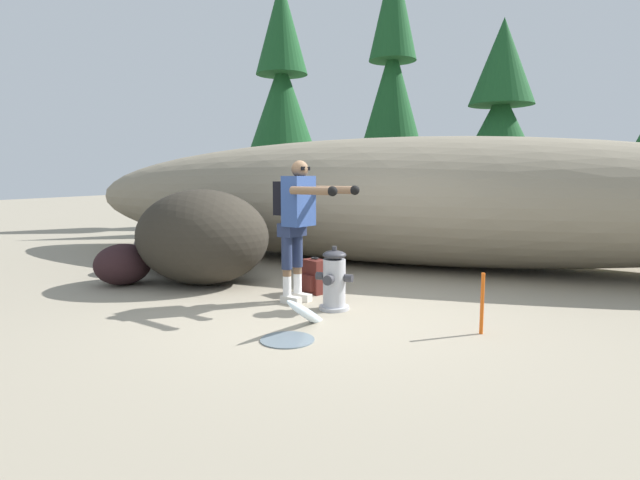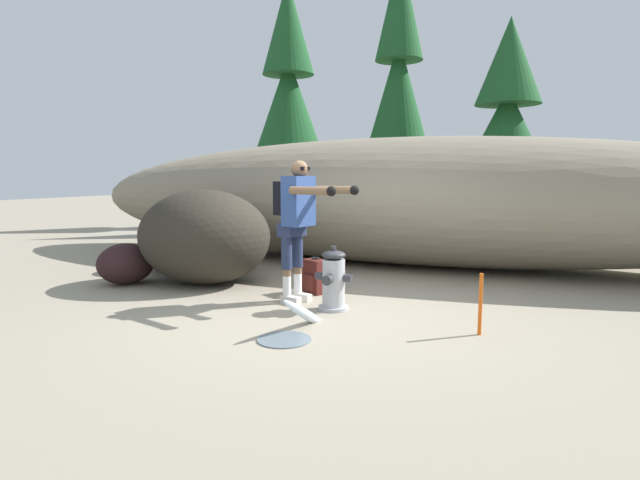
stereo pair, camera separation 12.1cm
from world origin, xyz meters
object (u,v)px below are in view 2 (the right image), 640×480
object	(u,v)px
boulder_large	(204,237)
fire_hydrant	(333,281)
spare_backpack	(315,277)
utility_worker	(298,214)
boulder_mid	(126,264)
boulder_outlier	(226,258)
boulder_small	(177,246)
survey_stake	(480,304)

from	to	relation	value
boulder_large	fire_hydrant	bearing A→B (deg)	-15.30
spare_backpack	utility_worker	bearing A→B (deg)	28.92
boulder_mid	boulder_outlier	xyz separation A→B (m)	(0.75, 1.38, -0.07)
boulder_small	boulder_outlier	xyz separation A→B (m)	(0.77, 0.24, -0.18)
boulder_large	boulder_outlier	distance (m)	1.04
boulder_large	boulder_mid	world-z (taller)	boulder_large
utility_worker	boulder_large	xyz separation A→B (m)	(-1.69, 0.47, -0.41)
spare_backpack	boulder_small	size ratio (longest dim) A/B	0.39
utility_worker	boulder_large	world-z (taller)	utility_worker
boulder_large	boulder_small	xyz separation A→B (m)	(-1.03, 0.67, -0.27)
survey_stake	boulder_mid	bearing A→B (deg)	174.74
boulder_small	fire_hydrant	bearing A→B (deg)	-21.49
fire_hydrant	boulder_outlier	world-z (taller)	fire_hydrant
survey_stake	spare_backpack	bearing A→B (deg)	155.65
fire_hydrant	survey_stake	bearing A→B (deg)	-10.82
fire_hydrant	boulder_mid	distance (m)	3.21
fire_hydrant	boulder_large	xyz separation A→B (m)	(-2.21, 0.60, 0.33)
spare_backpack	boulder_large	world-z (taller)	boulder_large
boulder_small	survey_stake	xyz separation A→B (m)	(4.88, -1.59, -0.10)
boulder_small	survey_stake	distance (m)	5.13
utility_worker	boulder_outlier	world-z (taller)	utility_worker
fire_hydrant	boulder_outlier	size ratio (longest dim) A/B	0.94
spare_backpack	boulder_large	xyz separation A→B (m)	(-1.68, -0.07, 0.45)
boulder_large	survey_stake	world-z (taller)	boulder_large
fire_hydrant	boulder_small	world-z (taller)	boulder_small
boulder_outlier	utility_worker	bearing A→B (deg)	-35.22
boulder_outlier	survey_stake	size ratio (longest dim) A/B	1.30
spare_backpack	boulder_outlier	distance (m)	2.11
fire_hydrant	utility_worker	xyz separation A→B (m)	(-0.51, 0.13, 0.74)
boulder_small	boulder_outlier	distance (m)	0.83
boulder_small	spare_backpack	bearing A→B (deg)	-12.60
utility_worker	boulder_small	world-z (taller)	utility_worker
spare_backpack	survey_stake	world-z (taller)	survey_stake
boulder_mid	boulder_small	size ratio (longest dim) A/B	0.66
utility_worker	boulder_outlier	size ratio (longest dim) A/B	2.17
utility_worker	boulder_small	bearing A→B (deg)	171.26
spare_backpack	boulder_large	bearing A→B (deg)	-60.70
spare_backpack	boulder_mid	world-z (taller)	boulder_mid
boulder_mid	boulder_outlier	size ratio (longest dim) A/B	1.03
boulder_large	boulder_mid	size ratio (longest dim) A/B	2.37
boulder_large	survey_stake	distance (m)	3.98
boulder_outlier	boulder_mid	bearing A→B (deg)	-118.43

